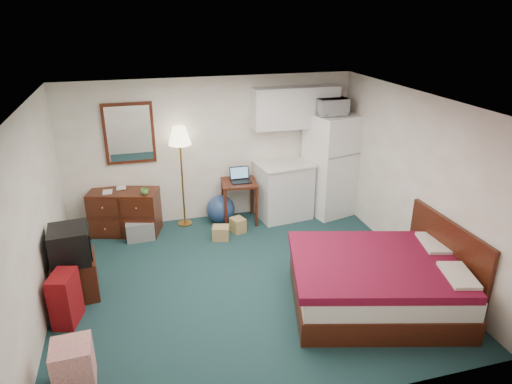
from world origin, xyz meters
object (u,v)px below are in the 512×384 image
object	(u,v)px
tv_stand	(75,277)
bed	(376,283)
floor_lamp	(182,177)
suitcase	(65,299)
desk	(239,201)
dresser	(125,212)
fridge	(330,165)
kitchen_counter	(283,191)

from	to	relation	value
tv_stand	bed	bearing A→B (deg)	-24.22
floor_lamp	suitcase	distance (m)	2.93
desk	tv_stand	bearing A→B (deg)	-141.30
dresser	bed	world-z (taller)	dresser
desk	fridge	size ratio (longest dim) A/B	0.41
desk	fridge	world-z (taller)	fridge
dresser	desk	world-z (taller)	dresser
dresser	fridge	xyz separation A→B (m)	(3.63, -0.10, 0.54)
tv_stand	fridge	bearing A→B (deg)	14.87
tv_stand	suitcase	world-z (taller)	suitcase
tv_stand	floor_lamp	bearing A→B (deg)	41.47
floor_lamp	desk	bearing A→B (deg)	-7.15
desk	kitchen_counter	world-z (taller)	kitchen_counter
kitchen_counter	bed	size ratio (longest dim) A/B	0.48
fridge	tv_stand	bearing A→B (deg)	-174.37
fridge	suitcase	bearing A→B (deg)	-168.26
fridge	suitcase	distance (m)	4.88
floor_lamp	tv_stand	bearing A→B (deg)	-133.07
dresser	tv_stand	bearing A→B (deg)	-94.31
dresser	floor_lamp	size ratio (longest dim) A/B	0.63
dresser	floor_lamp	world-z (taller)	floor_lamp
dresser	suitcase	world-z (taller)	dresser
tv_stand	suitcase	xyz separation A→B (m)	(-0.06, -0.57, 0.06)
kitchen_counter	desk	bearing A→B (deg)	171.41
dresser	bed	distance (m)	4.22
desk	suitcase	world-z (taller)	desk
suitcase	bed	bearing A→B (deg)	4.56
bed	kitchen_counter	bearing A→B (deg)	110.41
fridge	dresser	bearing A→B (deg)	163.73
floor_lamp	suitcase	size ratio (longest dim) A/B	2.65
kitchen_counter	floor_lamp	bearing A→B (deg)	168.30
dresser	tv_stand	size ratio (longest dim) A/B	1.87
dresser	tv_stand	xyz separation A→B (m)	(-0.66, -1.69, -0.11)
fridge	suitcase	xyz separation A→B (m)	(-4.34, -2.16, -0.59)
suitcase	tv_stand	bearing A→B (deg)	99.28
dresser	kitchen_counter	bearing A→B (deg)	15.50
dresser	bed	size ratio (longest dim) A/B	0.54
fridge	bed	size ratio (longest dim) A/B	0.90
dresser	kitchen_counter	world-z (taller)	kitchen_counter
bed	tv_stand	bearing A→B (deg)	176.18
kitchen_counter	fridge	bearing A→B (deg)	-9.14
kitchen_counter	tv_stand	world-z (taller)	kitchen_counter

